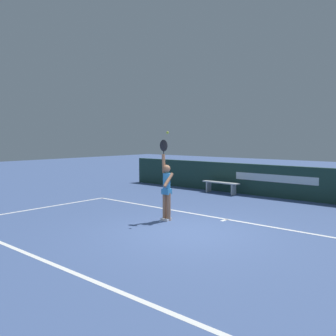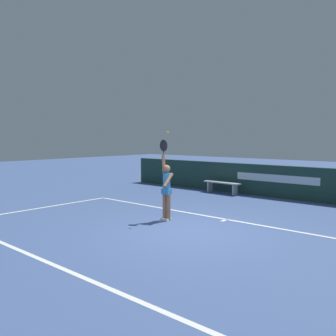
% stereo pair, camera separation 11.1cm
% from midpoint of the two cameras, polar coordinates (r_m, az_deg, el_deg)
% --- Properties ---
extents(ground_plane, '(60.00, 60.00, 0.00)m').
position_cam_midpoint_polar(ground_plane, '(9.31, 3.72, -10.13)').
color(ground_plane, '#41598E').
extents(court_lines, '(11.58, 5.51, 0.00)m').
position_cam_midpoint_polar(court_lines, '(8.67, 0.27, -11.24)').
color(court_lines, white).
rests_on(court_lines, ground).
extents(back_wall, '(16.33, 0.22, 1.30)m').
position_cam_midpoint_polar(back_wall, '(14.78, 19.09, -2.21)').
color(back_wall, '#1E3B32').
rests_on(back_wall, ground).
extents(tennis_player, '(0.43, 0.42, 2.35)m').
position_cam_midpoint_polar(tennis_player, '(10.35, 0.04, -3.11)').
color(tennis_player, '#A46F50').
rests_on(tennis_player, ground).
extents(tennis_ball, '(0.07, 0.07, 0.07)m').
position_cam_midpoint_polar(tennis_ball, '(10.07, 0.22, 5.66)').
color(tennis_ball, '#CADB37').
extents(courtside_bench_far, '(1.75, 0.48, 0.50)m').
position_cam_midpoint_polar(courtside_bench_far, '(15.55, 8.81, -2.62)').
color(courtside_bench_far, '#B2B7B9').
rests_on(courtside_bench_far, ground).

